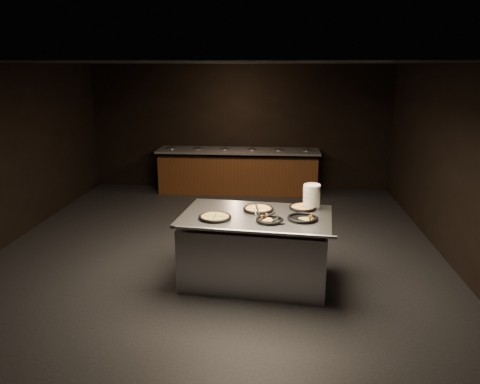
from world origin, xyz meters
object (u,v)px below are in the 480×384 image
(pan_veggie_whole, at_px, (215,217))
(pan_cheese_whole, at_px, (258,209))
(plate_stack, at_px, (312,196))
(serving_counter, at_px, (256,250))

(pan_veggie_whole, xyz_separation_m, pan_cheese_whole, (0.54, 0.40, -0.00))
(plate_stack, bearing_deg, pan_cheese_whole, -166.30)
(pan_veggie_whole, bearing_deg, serving_counter, 20.69)
(plate_stack, relative_size, pan_veggie_whole, 0.77)
(serving_counter, height_order, plate_stack, plate_stack)
(pan_veggie_whole, height_order, pan_cheese_whole, same)
(serving_counter, xyz_separation_m, pan_veggie_whole, (-0.52, -0.20, 0.52))
(plate_stack, bearing_deg, pan_veggie_whole, -155.54)
(plate_stack, distance_m, pan_cheese_whole, 0.77)
(serving_counter, bearing_deg, pan_veggie_whole, -153.60)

